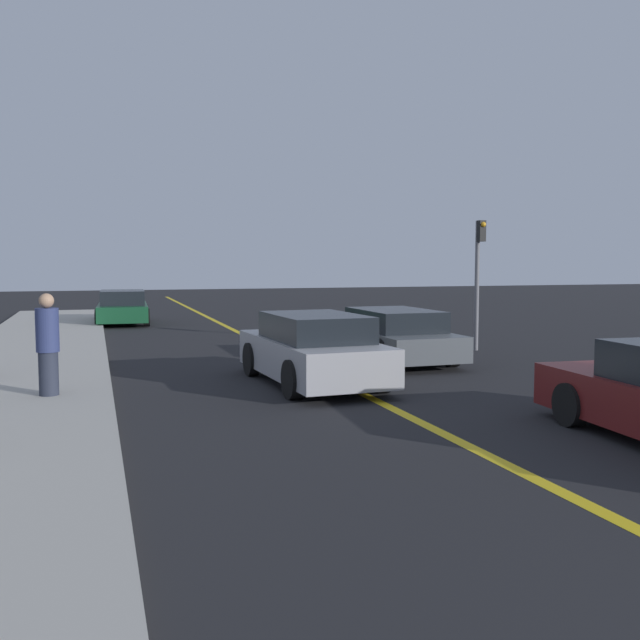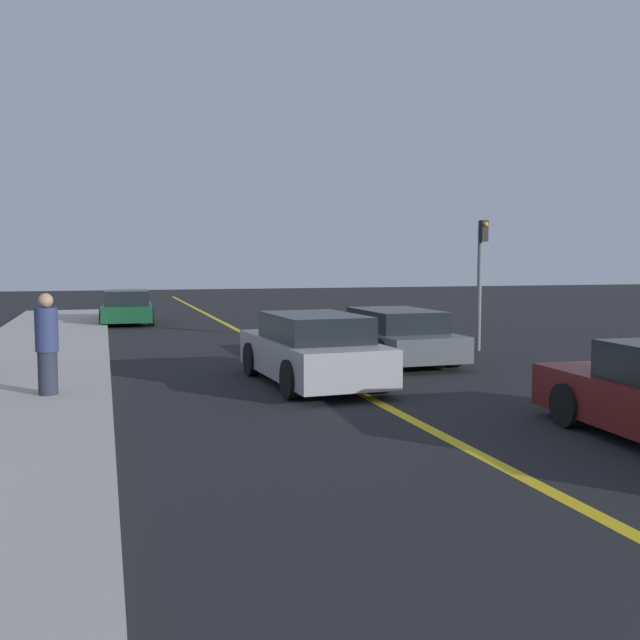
% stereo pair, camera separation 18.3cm
% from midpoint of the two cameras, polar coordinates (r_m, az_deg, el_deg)
% --- Properties ---
extents(road_center_line, '(0.20, 60.00, 0.01)m').
position_cam_midpoint_polar(road_center_line, '(19.02, -3.15, -2.46)').
color(road_center_line, gold).
rests_on(road_center_line, ground_plane).
extents(sidewalk_left, '(3.49, 34.32, 0.14)m').
position_cam_midpoint_polar(sidewalk_left, '(17.71, -21.86, -3.12)').
color(sidewalk_left, '#ADA89E').
rests_on(sidewalk_left, ground_plane).
extents(car_ahead_center, '(2.08, 4.46, 1.38)m').
position_cam_midpoint_polar(car_ahead_center, '(13.78, -0.26, -2.41)').
color(car_ahead_center, '#9E9EA3').
rests_on(car_ahead_center, ground_plane).
extents(car_far_distant, '(1.98, 4.61, 1.24)m').
position_cam_midpoint_polar(car_far_distant, '(17.12, 6.19, -1.23)').
color(car_far_distant, '#4C5156').
rests_on(car_far_distant, ground_plane).
extents(car_parked_left_lot, '(2.05, 4.15, 1.28)m').
position_cam_midpoint_polar(car_parked_left_lot, '(27.95, -14.98, 0.96)').
color(car_parked_left_lot, '#144728').
rests_on(car_parked_left_lot, ground_plane).
extents(pedestrian_far_standing, '(0.38, 0.38, 1.71)m').
position_cam_midpoint_polar(pedestrian_far_standing, '(12.79, -20.62, -1.83)').
color(pedestrian_far_standing, '#282D3D').
rests_on(pedestrian_far_standing, sidewalk_left).
extents(traffic_light, '(0.18, 0.40, 3.44)m').
position_cam_midpoint_polar(traffic_light, '(19.33, 13.00, 3.93)').
color(traffic_light, slate).
rests_on(traffic_light, ground_plane).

